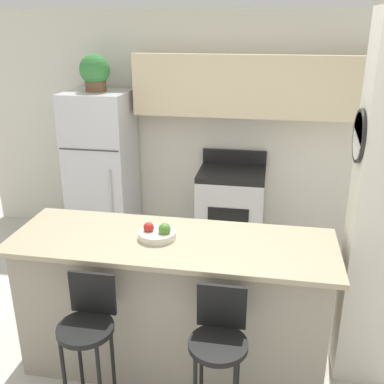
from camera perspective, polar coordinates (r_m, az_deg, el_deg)
The scene contains 10 objects.
ground_plane at distance 3.63m, azimuth -2.35°, elevation -20.78°, with size 14.00×14.00×0.00m, color beige.
wall_back at distance 4.98m, azimuth 4.67°, elevation 9.81°, with size 5.60×0.38×2.55m.
pillar_right at distance 3.15m, azimuth 22.78°, elevation -1.95°, with size 0.38×0.34×2.55m.
counter_bar at distance 3.31m, azimuth -2.48°, elevation -14.03°, with size 2.21×0.75×1.03m.
refrigerator at distance 5.16m, azimuth -11.35°, elevation 2.87°, with size 0.68×0.67×1.73m.
stove_range at distance 5.01m, azimuth 4.94°, elevation -2.23°, with size 0.72×0.61×1.07m.
bar_stool_left at distance 2.90m, azimuth -13.04°, elevation -16.68°, with size 0.34×0.34×1.00m.
bar_stool_right at distance 2.73m, azimuth 3.41°, elevation -18.86°, with size 0.34×0.34×1.00m.
potted_plant_on_fridge at distance 4.94m, azimuth -12.24°, elevation 14.70°, with size 0.32×0.32×0.38m.
fruit_bowl at distance 3.06m, azimuth -4.41°, elevation -5.23°, with size 0.26×0.26×0.12m.
Camera 1 is at (0.61, -2.65, 2.41)m, focal length 42.00 mm.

